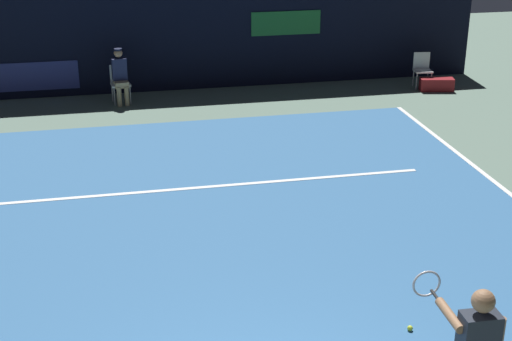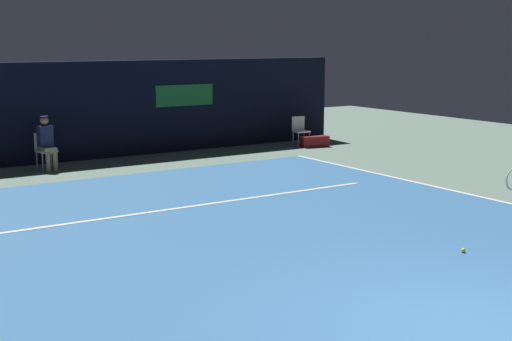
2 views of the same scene
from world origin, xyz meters
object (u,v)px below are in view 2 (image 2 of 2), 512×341
at_px(line_judge_on_chair, 46,142).
at_px(equipment_bag, 315,141).
at_px(courtside_chair_near, 300,129).
at_px(tennis_ball, 463,250).

bearing_deg(line_judge_on_chair, equipment_bag, -3.83).
height_order(courtside_chair_near, equipment_bag, courtside_chair_near).
xyz_separation_m(line_judge_on_chair, courtside_chair_near, (7.64, -0.12, -0.18)).
distance_m(courtside_chair_near, equipment_bag, 0.59).
bearing_deg(courtside_chair_near, tennis_ball, -113.96).
bearing_deg(courtside_chair_near, line_judge_on_chair, 179.13).
xyz_separation_m(courtside_chair_near, equipment_bag, (0.24, -0.41, -0.34)).
distance_m(courtside_chair_near, tennis_ball, 11.23).
relative_size(tennis_ball, equipment_bag, 0.08).
height_order(line_judge_on_chair, tennis_ball, line_judge_on_chair).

